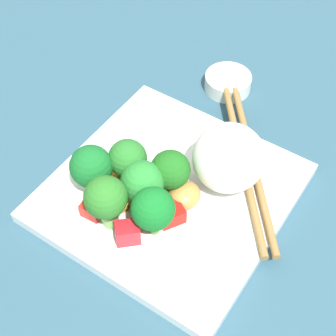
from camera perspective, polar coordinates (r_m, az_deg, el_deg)
name	(u,v)px	position (r cm, az deg, el deg)	size (l,w,h in cm)	color
ground_plane	(170,201)	(56.88, 0.24, -3.78)	(110.00, 110.00, 2.00)	#2D5365
square_plate	(170,192)	(55.49, 0.25, -2.75)	(24.02, 24.02, 1.41)	white
rice_mound	(229,158)	(53.30, 6.84, 1.14)	(7.77, 7.68, 7.21)	white
broccoli_floret_0	(142,182)	(51.44, -2.89, -1.63)	(4.52, 4.52, 5.59)	#6AA047
broccoli_floret_1	(128,160)	(53.28, -4.53, 0.87)	(4.14, 4.14, 5.73)	#63AA4F
broccoli_floret_2	(91,167)	(52.65, -8.61, 0.10)	(4.50, 4.50, 6.16)	#66AA4E
broccoli_floret_3	(153,209)	(48.80, -1.70, -4.63)	(4.37, 4.37, 6.05)	#619A3C
broccoli_floret_4	(106,199)	(49.26, -6.98, -3.48)	(4.32, 4.32, 6.76)	#7BBB5F
broccoli_floret_5	(172,173)	(52.26, 0.40, -0.53)	(4.24, 4.24, 5.33)	#60A13E
carrot_slice_0	(135,165)	(56.78, -3.74, 0.37)	(2.63, 2.63, 0.52)	orange
carrot_slice_1	(143,216)	(52.72, -2.84, -5.35)	(2.78, 2.78, 0.40)	orange
carrot_slice_2	(115,169)	(56.53, -5.94, -0.10)	(2.25, 2.25, 0.61)	orange
carrot_slice_3	(117,201)	(53.85, -5.72, -3.74)	(2.97, 2.97, 0.55)	orange
carrot_slice_4	(167,172)	(55.85, -0.14, -0.46)	(2.96, 2.96, 0.74)	orange
pepper_chunk_0	(170,212)	(52.02, 0.20, -4.98)	(2.61, 2.60, 1.83)	red
pepper_chunk_1	(130,234)	(50.45, -4.25, -7.42)	(2.42, 1.82, 2.31)	red
pepper_chunk_2	(96,205)	(53.14, -8.10, -4.14)	(2.98, 2.11, 1.69)	red
chicken_piece_1	(184,195)	(52.97, 1.84, -3.07)	(3.60, 3.34, 2.33)	#C18842
chopstick_pair	(248,163)	(57.34, 8.95, 0.59)	(20.07, 16.56, 0.83)	olive
sauce_cup	(228,82)	(67.73, 6.73, 9.51)	(6.03, 6.03, 2.06)	silver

